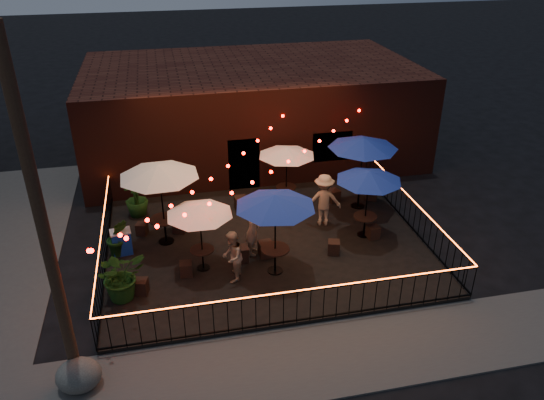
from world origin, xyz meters
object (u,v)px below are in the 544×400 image
(cafe_table_2, at_px, (275,202))
(boulder, at_px, (79,375))
(utility_pole, at_px, (44,230))
(cafe_table_0, at_px, (199,211))
(cafe_table_5, at_px, (363,144))
(cafe_table_4, at_px, (369,177))
(cooler, at_px, (122,242))
(cafe_table_1, at_px, (159,172))
(cafe_table_3, at_px, (287,152))

(cafe_table_2, bearing_deg, boulder, -148.03)
(utility_pole, distance_m, cafe_table_0, 5.20)
(cafe_table_2, height_order, cafe_table_5, cafe_table_5)
(cafe_table_4, height_order, cooler, cafe_table_4)
(utility_pole, relative_size, cafe_table_1, 2.50)
(utility_pole, height_order, cafe_table_4, utility_pole)
(cafe_table_5, relative_size, cooler, 3.77)
(boulder, bearing_deg, cooler, 81.32)
(cafe_table_2, xyz_separation_m, cafe_table_5, (3.85, 3.30, 0.12))
(cafe_table_3, height_order, cafe_table_5, cafe_table_5)
(cafe_table_1, distance_m, boulder, 6.45)
(cafe_table_2, xyz_separation_m, cafe_table_4, (3.33, 1.37, -0.20))
(cafe_table_0, bearing_deg, utility_pole, -132.56)
(utility_pole, relative_size, cafe_table_5, 2.60)
(cooler, distance_m, boulder, 5.30)
(cafe_table_1, height_order, cooler, cafe_table_1)
(cafe_table_1, distance_m, cafe_table_3, 4.77)
(utility_pole, xyz_separation_m, cafe_table_4, (8.68, 4.33, -1.71))
(cafe_table_3, bearing_deg, utility_pole, -133.52)
(utility_pole, distance_m, cafe_table_3, 9.86)
(cafe_table_2, distance_m, cafe_table_4, 3.60)
(cafe_table_2, height_order, cafe_table_4, cafe_table_2)
(boulder, bearing_deg, cafe_table_2, 31.97)
(cafe_table_3, distance_m, cafe_table_4, 3.36)
(cafe_table_0, height_order, cafe_table_2, cafe_table_2)
(boulder, bearing_deg, cafe_table_4, 28.44)
(cafe_table_4, height_order, boulder, cafe_table_4)
(cooler, bearing_deg, boulder, -106.66)
(cafe_table_1, bearing_deg, cafe_table_4, -8.71)
(cafe_table_3, bearing_deg, cafe_table_5, -16.89)
(cafe_table_3, xyz_separation_m, cafe_table_4, (2.00, -2.70, 0.08))
(utility_pole, xyz_separation_m, cafe_table_3, (6.68, 7.03, -1.79))
(cafe_table_2, distance_m, cafe_table_3, 4.29)
(cafe_table_0, relative_size, cafe_table_5, 0.84)
(cafe_table_4, distance_m, cafe_table_5, 2.03)
(cafe_table_2, bearing_deg, cafe_table_3, 71.96)
(cafe_table_2, relative_size, cooler, 3.38)
(cafe_table_4, distance_m, boulder, 9.95)
(cafe_table_0, bearing_deg, cafe_table_4, 8.01)
(cafe_table_0, xyz_separation_m, cooler, (-2.38, 1.35, -1.56))
(cafe_table_4, relative_size, cafe_table_5, 0.76)
(cooler, bearing_deg, cafe_table_5, 1.24)
(cafe_table_2, relative_size, cafe_table_3, 1.19)
(cafe_table_1, height_order, cafe_table_2, cafe_table_1)
(cafe_table_1, bearing_deg, cafe_table_5, 7.79)
(cafe_table_3, relative_size, cooler, 2.84)
(utility_pole, distance_m, cafe_table_5, 11.22)
(cooler, bearing_deg, cafe_table_2, -31.70)
(cafe_table_4, xyz_separation_m, cafe_table_5, (0.52, 1.94, 0.31))
(cafe_table_3, bearing_deg, cafe_table_0, -134.49)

